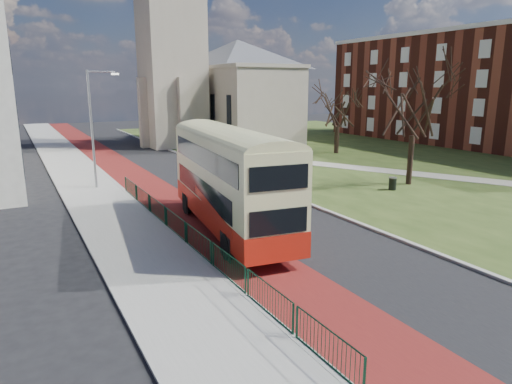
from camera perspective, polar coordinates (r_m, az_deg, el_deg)
ground at (r=19.08m, az=3.89°, el=-8.75°), size 160.00×160.00×0.00m
road_carriageway at (r=37.31m, az=-10.70°, el=1.97°), size 9.00×120.00×0.01m
bus_lane at (r=36.60m, az=-14.72°, el=1.55°), size 3.40×120.00×0.01m
pavement_west at (r=35.91m, az=-20.60°, el=1.01°), size 4.00×120.00×0.12m
kerb_west at (r=36.22m, az=-17.48°, el=1.35°), size 0.25×120.00×0.13m
kerb_east at (r=40.71m, az=-5.40°, el=3.16°), size 0.25×80.00×0.13m
grass_green at (r=51.73m, az=15.39°, el=4.84°), size 40.00×80.00×0.04m
footpath at (r=39.28m, az=21.07°, el=1.95°), size 18.84×32.82×0.03m
pedestrian_railing at (r=21.08m, az=-8.82°, el=-5.12°), size 0.07×24.00×1.12m
gothic_church at (r=57.66m, az=-6.07°, el=19.12°), size 16.38×18.00×40.00m
brick_terrace at (r=60.60m, az=26.98°, el=11.47°), size 10.30×44.30×13.50m
streetlamp at (r=33.42m, az=-19.62°, el=8.11°), size 2.13×0.18×8.00m
bus at (r=22.22m, az=-3.35°, el=2.03°), size 4.21×12.09×4.95m
winter_tree_near at (r=34.65m, az=19.28°, el=11.27°), size 7.36×7.36×9.16m
winter_tree_far at (r=49.35m, az=10.22°, el=10.75°), size 5.76×5.76×7.44m
litter_bin at (r=32.97m, az=16.70°, el=1.02°), size 0.66×0.66×0.88m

